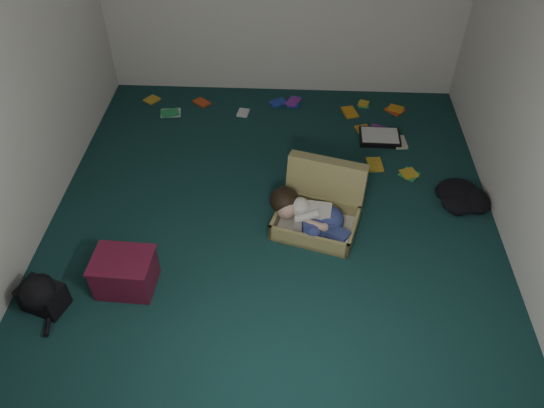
{
  "coord_description": "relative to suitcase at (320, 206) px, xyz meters",
  "views": [
    {
      "loc": [
        0.16,
        -3.36,
        3.39
      ],
      "look_at": [
        0.0,
        -0.15,
        0.35
      ],
      "focal_mm": 35.0,
      "sensor_mm": 36.0,
      "label": 1
    }
  ],
  "objects": [
    {
      "name": "suitcase",
      "position": [
        0.0,
        0.0,
        0.0
      ],
      "size": [
        0.86,
        0.85,
        0.52
      ],
      "rotation": [
        0.0,
        0.0,
        -0.27
      ],
      "color": "#9F9458",
      "rests_on": "floor"
    },
    {
      "name": "book_scatter",
      "position": [
        -0.08,
        1.55,
        -0.15
      ],
      "size": [
        3.03,
        1.46,
        0.02
      ],
      "color": "gold",
      "rests_on": "floor"
    },
    {
      "name": "maroon_bin",
      "position": [
        -1.53,
        -0.83,
        0.0
      ],
      "size": [
        0.48,
        0.38,
        0.32
      ],
      "rotation": [
        0.0,
        0.0,
        -0.05
      ],
      "color": "#5A1227",
      "rests_on": "floor"
    },
    {
      "name": "paper_tray",
      "position": [
        0.66,
        1.24,
        -0.13
      ],
      "size": [
        0.43,
        0.33,
        0.06
      ],
      "rotation": [
        0.0,
        0.0,
        -0.02
      ],
      "color": "black",
      "rests_on": "floor"
    },
    {
      "name": "person",
      "position": [
        -0.09,
        -0.16,
        0.04
      ],
      "size": [
        0.72,
        0.51,
        0.32
      ],
      "rotation": [
        0.0,
        0.0,
        -0.27
      ],
      "color": "silver",
      "rests_on": "suitcase"
    },
    {
      "name": "clothing_pile",
      "position": [
        1.29,
        0.26,
        -0.08
      ],
      "size": [
        0.57,
        0.52,
        0.15
      ],
      "primitive_type": null,
      "rotation": [
        0.0,
        0.0,
        0.35
      ],
      "color": "black",
      "rests_on": "floor"
    },
    {
      "name": "backpack",
      "position": [
        -2.11,
        -1.06,
        -0.04
      ],
      "size": [
        0.48,
        0.43,
        0.24
      ],
      "primitive_type": null,
      "rotation": [
        0.0,
        0.0,
        -0.32
      ],
      "color": "black",
      "rests_on": "floor"
    },
    {
      "name": "wall_left",
      "position": [
        -2.41,
        -0.05,
        1.14
      ],
      "size": [
        0.0,
        4.5,
        4.5
      ],
      "primitive_type": "plane",
      "rotation": [
        1.57,
        0.0,
        1.57
      ],
      "color": "white",
      "rests_on": "ground"
    },
    {
      "name": "wall_front",
      "position": [
        -0.41,
        -2.3,
        1.14
      ],
      "size": [
        4.5,
        0.0,
        4.5
      ],
      "primitive_type": "plane",
      "rotation": [
        -1.57,
        0.0,
        0.0
      ],
      "color": "white",
      "rests_on": "ground"
    },
    {
      "name": "floor",
      "position": [
        -0.41,
        -0.05,
        -0.16
      ],
      "size": [
        4.5,
        4.5,
        0.0
      ],
      "primitive_type": "plane",
      "color": "#123432",
      "rests_on": "ground"
    }
  ]
}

